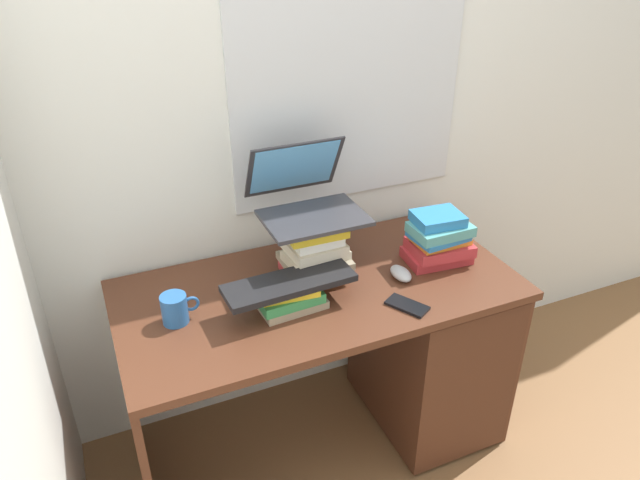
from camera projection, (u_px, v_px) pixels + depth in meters
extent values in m
plane|color=brown|center=(319.00, 439.00, 2.39)|extent=(6.00, 6.00, 0.00)
cube|color=silver|center=(275.00, 95.00, 2.05)|extent=(6.00, 0.05, 2.60)
cube|color=silver|center=(350.00, 92.00, 2.13)|extent=(0.90, 0.01, 0.80)
cube|color=#4C2819|center=(319.00, 290.00, 2.04)|extent=(1.36, 0.67, 0.03)
cube|color=#4C2819|center=(136.00, 427.00, 1.99)|extent=(0.02, 0.62, 0.71)
cube|color=#4C2819|center=(468.00, 327.00, 2.45)|extent=(0.02, 0.62, 0.71)
cube|color=#442416|center=(427.00, 346.00, 2.35)|extent=(0.41, 0.57, 0.67)
cube|color=orange|center=(317.00, 274.00, 2.07)|extent=(0.19, 0.14, 0.02)
cube|color=#B22D33|center=(315.00, 268.00, 2.06)|extent=(0.23, 0.14, 0.03)
cube|color=gray|center=(315.00, 261.00, 2.05)|extent=(0.22, 0.19, 0.03)
cube|color=beige|center=(316.00, 255.00, 2.03)|extent=(0.22, 0.14, 0.03)
cube|color=beige|center=(314.00, 246.00, 2.02)|extent=(0.19, 0.18, 0.04)
cube|color=white|center=(314.00, 238.00, 2.00)|extent=(0.17, 0.15, 0.03)
cube|color=yellow|center=(313.00, 229.00, 1.99)|extent=(0.20, 0.17, 0.02)
cube|color=yellow|center=(313.00, 224.00, 1.97)|extent=(0.17, 0.16, 0.03)
cube|color=gray|center=(291.00, 303.00, 1.92)|extent=(0.22, 0.15, 0.03)
cube|color=#338C4C|center=(288.00, 295.00, 1.91)|extent=(0.21, 0.15, 0.03)
cube|color=yellow|center=(287.00, 287.00, 1.89)|extent=(0.20, 0.15, 0.02)
cube|color=#B22D33|center=(436.00, 255.00, 2.17)|extent=(0.24, 0.17, 0.04)
cube|color=#B22D33|center=(440.00, 247.00, 2.15)|extent=(0.23, 0.18, 0.04)
cube|color=orange|center=(440.00, 239.00, 2.13)|extent=(0.19, 0.14, 0.02)
cube|color=#2672B2|center=(438.00, 236.00, 2.11)|extent=(0.20, 0.16, 0.02)
cube|color=teal|center=(440.00, 229.00, 2.10)|extent=(0.21, 0.14, 0.04)
cube|color=#2672B2|center=(438.00, 219.00, 2.09)|extent=(0.18, 0.15, 0.04)
cube|color=#2D2D33|center=(314.00, 218.00, 1.97)|extent=(0.34, 0.24, 0.01)
cube|color=#2D2D33|center=(294.00, 167.00, 2.05)|extent=(0.34, 0.12, 0.21)
cube|color=#59A5E5|center=(295.00, 167.00, 2.04)|extent=(0.30, 0.10, 0.19)
cube|color=black|center=(289.00, 283.00, 1.88)|extent=(0.43, 0.16, 0.02)
ellipsoid|color=#A5A8AD|center=(401.00, 273.00, 2.07)|extent=(0.06, 0.10, 0.04)
cylinder|color=#265999|center=(174.00, 308.00, 1.84)|extent=(0.08, 0.08, 0.10)
torus|color=#265999|center=(191.00, 303.00, 1.85)|extent=(0.05, 0.01, 0.05)
cylinder|color=#263FA5|center=(446.00, 241.00, 2.12)|extent=(0.07, 0.07, 0.18)
cube|color=black|center=(407.00, 306.00, 1.93)|extent=(0.12, 0.15, 0.01)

